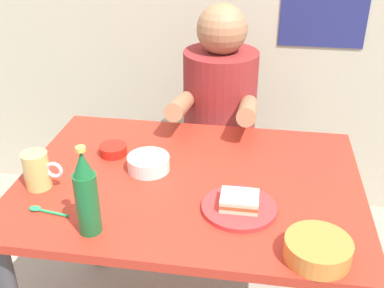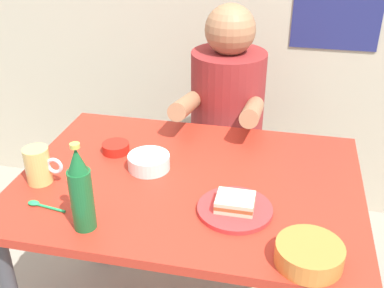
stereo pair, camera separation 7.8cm
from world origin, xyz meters
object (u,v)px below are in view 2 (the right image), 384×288
object	(u,v)px
beer_mug	(39,165)
rice_bowl_white	(149,161)
person_seated	(227,99)
beer_bottle	(81,191)
plate_orange	(235,209)
sandwich	(235,202)
dining_table	(189,202)
stool	(224,178)

from	to	relation	value
beer_mug	rice_bowl_white	size ratio (longest dim) A/B	0.90
person_seated	beer_bottle	distance (m)	0.96
plate_orange	beer_bottle	xyz separation A→B (m)	(-0.39, -0.16, 0.11)
sandwich	rice_bowl_white	distance (m)	0.36
sandwich	rice_bowl_white	xyz separation A→B (m)	(-0.31, 0.18, -0.00)
dining_table	plate_orange	bearing A→B (deg)	-40.33
sandwich	beer_bottle	size ratio (longest dim) A/B	0.42
person_seated	beer_mug	distance (m)	0.89
beer_bottle	rice_bowl_white	size ratio (longest dim) A/B	1.87
person_seated	sandwich	world-z (taller)	person_seated
sandwich	beer_mug	size ratio (longest dim) A/B	0.87
stool	beer_mug	distance (m)	1.00
stool	beer_bottle	xyz separation A→B (m)	(-0.26, -0.93, 0.51)
stool	dining_table	bearing A→B (deg)	-92.94
plate_orange	person_seated	bearing A→B (deg)	100.20
beer_mug	stool	bearing A→B (deg)	56.85
plate_orange	rice_bowl_white	distance (m)	0.36
dining_table	beer_mug	bearing A→B (deg)	-165.32
dining_table	beer_mug	size ratio (longest dim) A/B	8.73
person_seated	rice_bowl_white	bearing A→B (deg)	-106.68
plate_orange	rice_bowl_white	bearing A→B (deg)	150.62
plate_orange	beer_bottle	size ratio (longest dim) A/B	0.84
sandwich	beer_mug	xyz separation A→B (m)	(-0.63, 0.02, 0.03)
person_seated	sandwich	bearing A→B (deg)	-79.80
dining_table	rice_bowl_white	bearing A→B (deg)	167.32
person_seated	rice_bowl_white	xyz separation A→B (m)	(-0.18, -0.59, 0.00)
beer_bottle	stool	bearing A→B (deg)	74.54
sandwich	rice_bowl_white	world-z (taller)	same
plate_orange	beer_mug	size ratio (longest dim) A/B	1.75
rice_bowl_white	dining_table	bearing A→B (deg)	-12.68
beer_mug	beer_bottle	size ratio (longest dim) A/B	0.48
beer_bottle	dining_table	bearing A→B (deg)	53.28
plate_orange	rice_bowl_white	xyz separation A→B (m)	(-0.31, 0.18, 0.02)
stool	person_seated	distance (m)	0.42
plate_orange	rice_bowl_white	world-z (taller)	rice_bowl_white
dining_table	plate_orange	world-z (taller)	plate_orange
person_seated	plate_orange	size ratio (longest dim) A/B	3.27
stool	plate_orange	bearing A→B (deg)	-79.95
dining_table	beer_bottle	size ratio (longest dim) A/B	4.20
beer_mug	rice_bowl_white	xyz separation A→B (m)	(0.31, 0.15, -0.03)
plate_orange	beer_bottle	world-z (taller)	beer_bottle
stool	plate_orange	world-z (taller)	plate_orange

